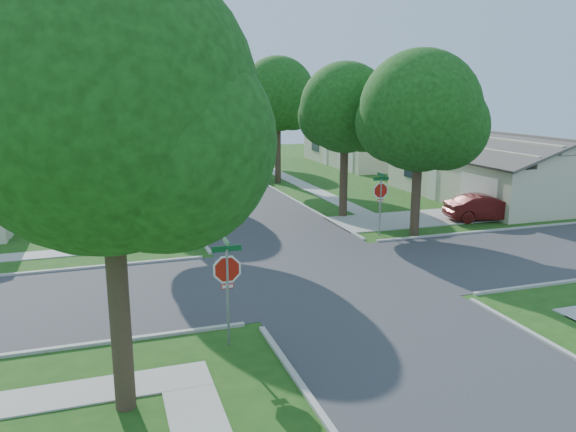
% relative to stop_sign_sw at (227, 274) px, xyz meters
% --- Properties ---
extents(ground, '(100.00, 100.00, 0.00)m').
position_rel_stop_sign_sw_xyz_m(ground, '(4.70, 4.70, -2.03)').
color(ground, '#1E4A14').
rests_on(ground, ground).
extents(road_ns, '(7.00, 100.00, 0.02)m').
position_rel_stop_sign_sw_xyz_m(road_ns, '(4.70, 4.70, -2.03)').
color(road_ns, '#333335').
rests_on(road_ns, ground).
extents(sidewalk_ne, '(1.20, 40.00, 0.04)m').
position_rel_stop_sign_sw_xyz_m(sidewalk_ne, '(10.80, 30.70, -2.01)').
color(sidewalk_ne, '#9E9B91').
rests_on(sidewalk_ne, ground).
extents(sidewalk_nw, '(1.20, 40.00, 0.04)m').
position_rel_stop_sign_sw_xyz_m(sidewalk_nw, '(-1.40, 30.70, -2.01)').
color(sidewalk_nw, '#9E9B91').
rests_on(sidewalk_nw, ground).
extents(driveway, '(8.80, 3.60, 0.05)m').
position_rel_stop_sign_sw_xyz_m(driveway, '(12.60, 11.80, -2.01)').
color(driveway, '#9E9B91').
rests_on(driveway, ground).
extents(stop_sign_sw, '(1.05, 0.80, 2.98)m').
position_rel_stop_sign_sw_xyz_m(stop_sign_sw, '(0.00, 0.00, 0.00)').
color(stop_sign_sw, gray).
rests_on(stop_sign_sw, ground).
extents(stop_sign_ne, '(1.05, 0.80, 2.98)m').
position_rel_stop_sign_sw_xyz_m(stop_sign_ne, '(9.40, 9.40, 0.00)').
color(stop_sign_ne, gray).
rests_on(stop_sign_ne, ground).
extents(tree_e_near, '(4.97, 4.80, 8.28)m').
position_rel_stop_sign_sw_xyz_m(tree_e_near, '(9.45, 13.71, 3.61)').
color(tree_e_near, '#38281C').
rests_on(tree_e_near, ground).
extents(tree_e_mid, '(5.59, 5.40, 9.21)m').
position_rel_stop_sign_sw_xyz_m(tree_e_mid, '(9.46, 25.71, 4.22)').
color(tree_e_mid, '#38281C').
rests_on(tree_e_mid, ground).
extents(tree_e_far, '(5.17, 5.00, 8.72)m').
position_rel_stop_sign_sw_xyz_m(tree_e_far, '(9.45, 38.71, 3.95)').
color(tree_e_far, '#38281C').
rests_on(tree_e_far, ground).
extents(tree_w_near, '(5.38, 5.20, 8.97)m').
position_rel_stop_sign_sw_xyz_m(tree_w_near, '(0.06, 13.71, 4.08)').
color(tree_w_near, '#38281C').
rests_on(tree_w_near, ground).
extents(tree_w_mid, '(5.80, 5.60, 9.56)m').
position_rel_stop_sign_sw_xyz_m(tree_w_mid, '(0.06, 25.71, 4.46)').
color(tree_w_mid, '#38281C').
rests_on(tree_w_mid, ground).
extents(tree_w_far, '(4.76, 4.60, 8.04)m').
position_rel_stop_sign_sw_xyz_m(tree_w_far, '(0.05, 38.71, 3.48)').
color(tree_w_far, '#38281C').
rests_on(tree_w_far, ground).
extents(tree_sw_corner, '(6.21, 6.00, 9.55)m').
position_rel_stop_sign_sw_xyz_m(tree_sw_corner, '(-2.74, -2.29, 4.23)').
color(tree_sw_corner, '#38281C').
rests_on(tree_sw_corner, ground).
extents(tree_ne_corner, '(5.80, 5.60, 8.66)m').
position_rel_stop_sign_sw_xyz_m(tree_ne_corner, '(11.06, 8.91, 3.56)').
color(tree_ne_corner, '#38281C').
rests_on(tree_ne_corner, ground).
extents(house_ne_near, '(8.42, 13.60, 4.23)m').
position_rel_stop_sign_sw_xyz_m(house_ne_near, '(20.69, 15.70, -0.51)').
color(house_ne_near, beige).
rests_on(house_ne_near, ground).
extents(house_ne_far, '(8.42, 13.60, 4.23)m').
position_rel_stop_sign_sw_xyz_m(house_ne_far, '(20.69, 33.70, -0.51)').
color(house_ne_far, beige).
rests_on(house_ne_far, ground).
extents(car_driveway, '(4.43, 2.26, 1.39)m').
position_rel_stop_sign_sw_xyz_m(car_driveway, '(16.16, 10.37, -1.33)').
color(car_driveway, '#4B100F').
rests_on(car_driveway, ground).
extents(car_curb_east, '(1.63, 3.97, 1.35)m').
position_rel_stop_sign_sw_xyz_m(car_curb_east, '(7.90, 27.19, -1.36)').
color(car_curb_east, black).
rests_on(car_curb_east, ground).
extents(car_curb_west, '(2.56, 5.27, 1.48)m').
position_rel_stop_sign_sw_xyz_m(car_curb_west, '(1.50, 42.77, -1.29)').
color(car_curb_west, black).
rests_on(car_curb_west, ground).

